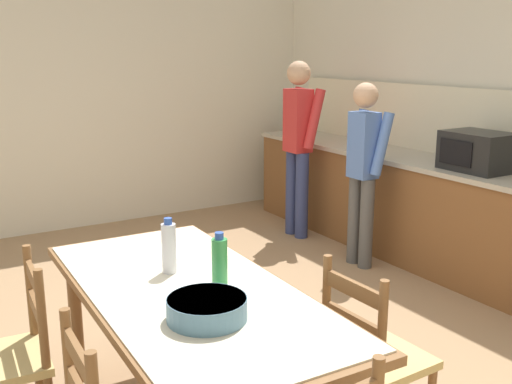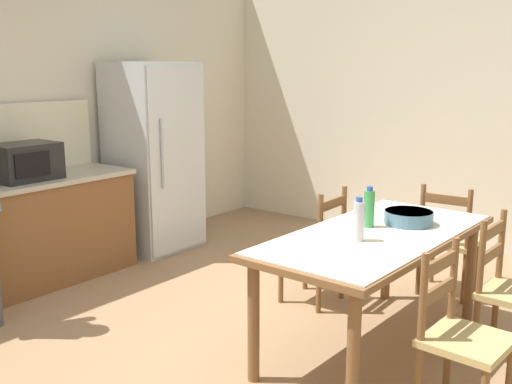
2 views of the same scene
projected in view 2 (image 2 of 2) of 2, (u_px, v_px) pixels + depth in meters
ground_plane at (244, 356)px, 3.82m from camera, size 8.32×8.32×0.00m
wall_back at (3, 109)px, 5.13m from camera, size 6.52×0.12×2.90m
wall_right at (448, 103)px, 6.03m from camera, size 0.12×5.20×2.90m
refrigerator at (154, 157)px, 5.93m from camera, size 0.75×0.73×1.85m
microwave at (25, 162)px, 4.86m from camera, size 0.50×0.39×0.30m
dining_table at (376, 246)px, 3.80m from camera, size 1.86×0.90×0.78m
bottle_near_centre at (359, 221)px, 3.59m from camera, size 0.07×0.07×0.27m
bottle_off_centre at (369, 208)px, 3.90m from camera, size 0.07×0.07×0.27m
serving_bowl at (409, 217)px, 3.98m from camera, size 0.32×0.32×0.09m
chair_side_far_right at (317, 247)px, 4.62m from camera, size 0.43×0.41×0.91m
chair_head_end at (448, 241)px, 4.77m from camera, size 0.43×0.45×0.91m
chair_side_near_right at (510, 291)px, 3.72m from camera, size 0.43×0.41×0.91m
chair_side_near_left at (460, 337)px, 3.10m from camera, size 0.44×0.42×0.91m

